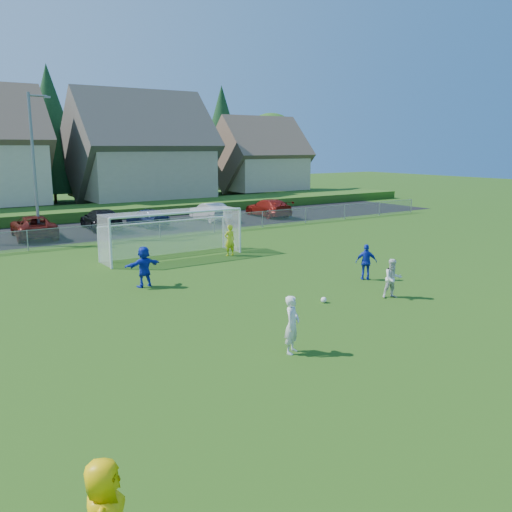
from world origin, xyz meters
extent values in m
plane|color=#193D0C|center=(0.00, 0.00, 0.00)|extent=(160.00, 160.00, 0.00)
plane|color=black|center=(0.00, 27.50, 0.01)|extent=(60.00, 60.00, 0.00)
cube|color=#1E420F|center=(0.00, 35.00, 0.40)|extent=(70.00, 6.00, 0.80)
sphere|color=white|center=(1.03, 4.95, 0.11)|extent=(0.22, 0.22, 0.22)
imported|color=silver|center=(-3.05, 1.64, 0.84)|extent=(0.73, 0.67, 1.68)
imported|color=silver|center=(3.68, 3.99, 0.77)|extent=(0.91, 0.81, 1.54)
imported|color=#132BB4|center=(4.94, 6.65, 0.79)|extent=(0.97, 0.87, 1.58)
imported|color=#132BB4|center=(-3.63, 10.98, 0.86)|extent=(1.64, 0.67, 1.72)
imported|color=yellow|center=(2.73, 14.58, 0.84)|extent=(0.62, 0.41, 1.68)
imported|color=#4F0F09|center=(-4.71, 26.56, 0.72)|extent=(2.75, 5.33, 1.44)
imported|color=black|center=(0.04, 27.57, 0.73)|extent=(2.33, 5.14, 1.46)
imported|color=#131F42|center=(3.26, 27.01, 0.69)|extent=(2.18, 4.25, 1.38)
imported|color=#AFAFAF|center=(8.59, 27.21, 0.71)|extent=(1.56, 4.35, 1.43)
imported|color=maroon|center=(13.95, 26.87, 0.73)|extent=(2.30, 5.15, 1.47)
cylinder|color=white|center=(-3.65, 15.00, 1.22)|extent=(0.12, 0.12, 2.44)
cylinder|color=white|center=(3.65, 15.00, 1.22)|extent=(0.12, 0.12, 2.44)
cylinder|color=white|center=(0.00, 15.00, 2.44)|extent=(7.30, 0.12, 0.12)
cylinder|color=white|center=(-3.65, 16.80, 0.90)|extent=(0.08, 0.08, 1.80)
cylinder|color=white|center=(3.65, 16.80, 0.90)|extent=(0.08, 0.08, 1.80)
cylinder|color=white|center=(0.00, 16.80, 1.80)|extent=(7.30, 0.08, 0.08)
cube|color=silver|center=(0.00, 16.80, 0.90)|extent=(7.30, 0.02, 1.80)
cube|color=silver|center=(-3.65, 15.90, 1.22)|extent=(0.02, 1.80, 2.44)
cube|color=silver|center=(3.65, 15.90, 1.22)|extent=(0.02, 1.80, 2.44)
cube|color=silver|center=(0.00, 15.90, 2.44)|extent=(7.30, 1.80, 0.02)
cube|color=gray|center=(0.00, 22.00, 1.18)|extent=(52.00, 0.03, 0.03)
cube|color=gray|center=(0.00, 22.00, 0.60)|extent=(52.00, 0.02, 1.14)
cylinder|color=gray|center=(0.00, 22.00, 0.60)|extent=(0.06, 0.06, 1.20)
cylinder|color=gray|center=(26.00, 22.00, 0.60)|extent=(0.06, 0.06, 1.20)
cylinder|color=slate|center=(-4.50, 26.00, 4.50)|extent=(0.18, 0.18, 9.00)
cylinder|color=slate|center=(-4.00, 26.00, 8.80)|extent=(1.20, 0.12, 0.12)
cube|color=slate|center=(-3.40, 26.00, 8.75)|extent=(0.36, 0.18, 0.12)
cube|color=tan|center=(9.00, 42.00, 3.30)|extent=(12.00, 10.00, 5.00)
pyramid|color=#4C473F|center=(9.00, 42.00, 11.32)|extent=(13.20, 11.00, 5.52)
cube|color=tan|center=(24.00, 43.00, 2.80)|extent=(9.00, 8.00, 4.00)
pyramid|color=brown|center=(24.00, 43.00, 9.21)|extent=(9.90, 8.80, 4.41)
cylinder|color=#382616|center=(2.00, 48.00, 0.60)|extent=(0.30, 0.30, 1.20)
cone|color=#143819|center=(2.00, 48.00, 7.50)|extent=(7.28, 7.28, 12.60)
cylinder|color=#382616|center=(12.00, 50.00, 1.98)|extent=(0.36, 0.36, 3.96)
sphere|color=#2B5B19|center=(12.00, 50.00, 6.82)|extent=(8.36, 8.36, 8.36)
cylinder|color=#382616|center=(22.00, 48.00, 0.60)|extent=(0.30, 0.30, 1.20)
cone|color=#143819|center=(22.00, 48.00, 7.05)|extent=(6.76, 6.76, 11.70)
cylinder|color=#382616|center=(30.00, 49.00, 1.80)|extent=(0.36, 0.36, 3.60)
sphere|color=#2B5B19|center=(30.00, 49.00, 6.20)|extent=(7.60, 7.60, 7.60)
camera|label=1|loc=(-12.06, -9.90, 5.80)|focal=38.00mm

